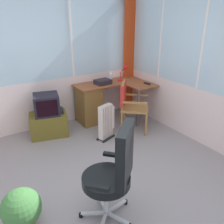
# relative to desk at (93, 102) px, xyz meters

# --- Properties ---
(ground) EXTENTS (5.10, 5.56, 0.06)m
(ground) POSITION_rel_desk_xyz_m (-0.93, -1.98, -0.45)
(ground) COLOR gray
(north_window_panel) EXTENTS (4.10, 0.07, 2.59)m
(north_window_panel) POSITION_rel_desk_xyz_m (-0.93, 0.33, 0.87)
(north_window_panel) COLOR silver
(north_window_panel) RESTS_ON ground
(curtain_corner) EXTENTS (0.26, 0.09, 2.49)m
(curtain_corner) POSITION_rel_desk_xyz_m (1.02, 0.20, 0.82)
(curtain_corner) COLOR #BE3B16
(curtain_corner) RESTS_ON ground
(desk) EXTENTS (1.42, 0.97, 0.77)m
(desk) POSITION_rel_desk_xyz_m (0.00, 0.00, 0.00)
(desk) COLOR brown
(desk) RESTS_ON ground
(desk_lamp) EXTENTS (0.24, 0.20, 0.34)m
(desk_lamp) POSITION_rel_desk_xyz_m (0.75, -0.04, 0.56)
(desk_lamp) COLOR red
(desk_lamp) RESTS_ON desk
(tv_remote) EXTENTS (0.06, 0.15, 0.02)m
(tv_remote) POSITION_rel_desk_xyz_m (0.96, -0.49, 0.36)
(tv_remote) COLOR black
(tv_remote) RESTS_ON desk
(spray_bottle) EXTENTS (0.06, 0.06, 0.22)m
(spray_bottle) POSITION_rel_desk_xyz_m (0.44, 0.03, 0.45)
(spray_bottle) COLOR silver
(spray_bottle) RESTS_ON desk
(paper_tray) EXTENTS (0.32, 0.25, 0.09)m
(paper_tray) POSITION_rel_desk_xyz_m (0.22, -0.02, 0.39)
(paper_tray) COLOR #251F28
(paper_tray) RESTS_ON desk
(wooden_armchair) EXTENTS (0.68, 0.68, 0.93)m
(wooden_armchair) POSITION_rel_desk_xyz_m (0.38, -0.66, 0.16)
(wooden_armchair) COLOR #9C6D3A
(wooden_armchair) RESTS_ON ground
(office_chair) EXTENTS (0.61, 0.61, 1.11)m
(office_chair) POSITION_rel_desk_xyz_m (-0.98, -2.29, 0.20)
(office_chair) COLOR #B7B7BF
(office_chair) RESTS_ON ground
(tv_on_stand) EXTENTS (0.73, 0.58, 0.77)m
(tv_on_stand) POSITION_rel_desk_xyz_m (-0.95, -0.07, -0.08)
(tv_on_stand) COLOR brown
(tv_on_stand) RESTS_ON ground
(space_heater) EXTENTS (0.37, 0.26, 0.63)m
(space_heater) POSITION_rel_desk_xyz_m (-0.13, -0.73, -0.10)
(space_heater) COLOR silver
(space_heater) RESTS_ON ground
(potted_plant) EXTENTS (0.40, 0.40, 0.46)m
(potted_plant) POSITION_rel_desk_xyz_m (-1.83, -1.90, -0.18)
(potted_plant) COLOR #99533E
(potted_plant) RESTS_ON ground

